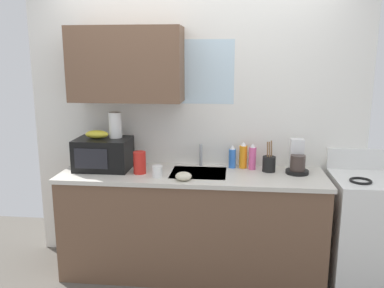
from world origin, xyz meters
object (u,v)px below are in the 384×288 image
object	(u,v)px
banana_bunch	(97,134)
mug_white	(157,171)
dish_soap_bottle_blue	(232,157)
cereal_canister	(140,163)
stove_range	(367,230)
microwave	(103,154)
paper_towel_roll	(115,125)
dish_soap_bottle_pink	(252,157)
dish_soap_bottle_orange	(243,156)
small_bowl	(183,176)
coffee_maker	(297,161)
utensil_crock	(269,163)

from	to	relation	value
banana_bunch	mug_white	xyz separation A→B (m)	(0.56, -0.19, -0.26)
dish_soap_bottle_blue	cereal_canister	bearing A→B (deg)	-161.32
stove_range	banana_bunch	xyz separation A→B (m)	(-2.28, 0.05, 0.75)
stove_range	dish_soap_bottle_blue	distance (m)	1.26
microwave	paper_towel_roll	bearing A→B (deg)	27.17
stove_range	banana_bunch	bearing A→B (deg)	178.83
cereal_canister	dish_soap_bottle_pink	bearing A→B (deg)	13.49
paper_towel_roll	dish_soap_bottle_orange	distance (m)	1.14
mug_white	small_bowl	distance (m)	0.23
stove_range	dish_soap_bottle_orange	world-z (taller)	dish_soap_bottle_orange
stove_range	paper_towel_roll	distance (m)	2.28
dish_soap_bottle_orange	mug_white	bearing A→B (deg)	-153.13
stove_range	coffee_maker	xyz separation A→B (m)	(-0.58, 0.10, 0.55)
dish_soap_bottle_orange	mug_white	xyz separation A→B (m)	(-0.69, -0.35, -0.06)
microwave	paper_towel_roll	distance (m)	0.27
stove_range	small_bowl	bearing A→B (deg)	-172.27
coffee_maker	dish_soap_bottle_pink	size ratio (longest dim) A/B	1.23
cereal_canister	utensil_crock	distance (m)	1.09
stove_range	cereal_canister	size ratio (longest dim) A/B	5.84
dish_soap_bottle_orange	microwave	bearing A→B (deg)	-172.27
banana_bunch	coffee_maker	bearing A→B (deg)	1.97
mug_white	microwave	bearing A→B (deg)	159.62
stove_range	cereal_canister	distance (m)	1.96
banana_bunch	small_bowl	bearing A→B (deg)	-17.84
utensil_crock	stove_range	bearing A→B (deg)	-8.17
stove_range	microwave	size ratio (longest dim) A/B	2.35
stove_range	utensil_crock	xyz separation A→B (m)	(-0.81, 0.12, 0.51)
cereal_canister	utensil_crock	bearing A→B (deg)	8.96
microwave	dish_soap_bottle_orange	bearing A→B (deg)	7.73
cereal_canister	utensil_crock	world-z (taller)	utensil_crock
coffee_maker	small_bowl	xyz separation A→B (m)	(-0.92, -0.31, -0.07)
dish_soap_bottle_blue	cereal_canister	size ratio (longest dim) A/B	1.08
utensil_crock	mug_white	bearing A→B (deg)	-164.07
coffee_maker	dish_soap_bottle_blue	world-z (taller)	coffee_maker
paper_towel_roll	mug_white	bearing A→B (deg)	-30.53
stove_range	small_bowl	distance (m)	1.59
dish_soap_bottle_blue	mug_white	bearing A→B (deg)	-149.80
mug_white	utensil_crock	xyz separation A→B (m)	(0.91, 0.26, 0.02)
coffee_maker	mug_white	xyz separation A→B (m)	(-1.14, -0.25, -0.06)
stove_range	mug_white	bearing A→B (deg)	-175.23
dish_soap_bottle_pink	utensil_crock	bearing A→B (deg)	-21.95
paper_towel_roll	stove_range	bearing A→B (deg)	-2.60
coffee_maker	dish_soap_bottle_pink	xyz separation A→B (m)	(-0.37, 0.07, 0.00)
banana_bunch	utensil_crock	xyz separation A→B (m)	(1.47, 0.07, -0.24)
paper_towel_roll	cereal_canister	world-z (taller)	paper_towel_roll
banana_bunch	cereal_canister	world-z (taller)	banana_bunch
coffee_maker	dish_soap_bottle_orange	world-z (taller)	coffee_maker
paper_towel_roll	coffee_maker	xyz separation A→B (m)	(1.55, 0.01, -0.28)
cereal_canister	dish_soap_bottle_blue	bearing A→B (deg)	18.68
cereal_canister	mug_white	size ratio (longest dim) A/B	1.95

